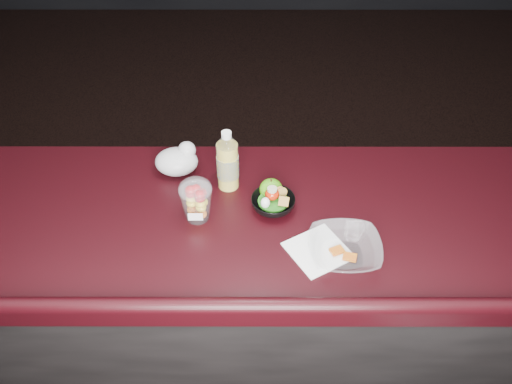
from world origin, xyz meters
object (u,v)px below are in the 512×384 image
at_px(green_apple, 271,189).
at_px(lemonade_bottle, 228,164).
at_px(fruit_cup, 196,200).
at_px(snack_bowl, 273,202).
at_px(takeout_bowl, 345,250).

bearing_deg(green_apple, lemonade_bottle, 157.21).
height_order(lemonade_bottle, green_apple, lemonade_bottle).
bearing_deg(fruit_cup, snack_bowl, 9.43).
height_order(lemonade_bottle, takeout_bowl, lemonade_bottle).
relative_size(lemonade_bottle, green_apple, 2.78).
height_order(green_apple, snack_bowl, green_apple).
xyz_separation_m(lemonade_bottle, green_apple, (0.14, -0.06, -0.06)).
bearing_deg(green_apple, fruit_cup, -158.54).
relative_size(fruit_cup, snack_bowl, 1.02).
bearing_deg(fruit_cup, green_apple, 21.46).
bearing_deg(fruit_cup, lemonade_bottle, 58.62).
distance_m(fruit_cup, takeout_bowl, 0.47).
height_order(fruit_cup, green_apple, fruit_cup).
distance_m(snack_bowl, takeout_bowl, 0.28).
xyz_separation_m(lemonade_bottle, snack_bowl, (0.14, -0.11, -0.07)).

